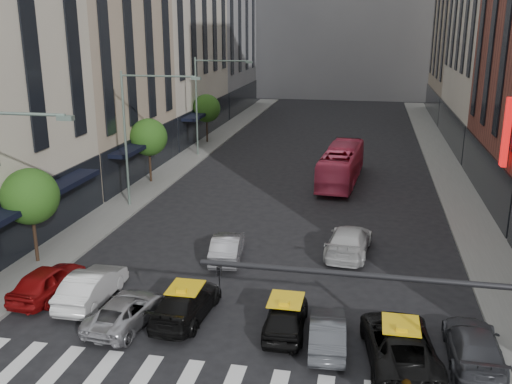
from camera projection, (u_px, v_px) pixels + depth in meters
The scene contains 23 objects.
sidewalk_left at pixel (172, 170), 48.51m from camera, with size 3.00×96.00×0.15m, color slate.
sidewalk_right at pixel (454, 184), 44.18m from camera, with size 3.00×96.00×0.15m, color slate.
building_left_b at pixel (89, 24), 44.28m from camera, with size 8.00×16.00×24.00m, color tan.
building_left_d at pixel (214, 1), 78.23m from camera, with size 8.00×18.00×30.00m, color gray.
building_right_d at pixel (474, 8), 72.12m from camera, with size 8.00×18.00×28.00m, color tan.
tree_near at pixel (30, 197), 28.74m from camera, with size 2.88×2.88×4.95m.
tree_mid at pixel (149, 137), 43.79m from camera, with size 2.88×2.88×4.95m.
tree_far at pixel (206, 108), 58.84m from camera, with size 2.88×2.88×4.95m.
streetlamp_mid at pixel (138, 121), 37.18m from camera, with size 5.38×0.25×9.00m.
streetlamp_far at pixel (206, 93), 52.23m from camera, with size 5.38×0.25×9.00m.
traffic_signal at pixel (474, 332), 14.50m from camera, with size 10.10×0.20×6.00m.
liberty_sign at pixel (507, 132), 32.89m from camera, with size 0.30×0.70×4.00m.
car_red at pixel (48, 281), 25.98m from camera, with size 1.76×4.36×1.49m, color maroon.
car_white_front at pixel (92, 286), 25.49m from camera, with size 1.58×4.54×1.50m, color silver.
car_silver at pixel (125, 311), 23.57m from camera, with size 2.01×4.36×1.21m, color #99989D.
taxi_left at pixel (186, 303), 24.07m from camera, with size 1.94×4.77×1.38m, color black.
taxi_center at pixel (286, 316), 22.99m from camera, with size 1.64×4.07×1.39m, color black.
car_grey_mid at pixel (328, 332), 21.90m from camera, with size 1.36×3.90×1.29m, color #3B3D42.
taxi_right at pixel (400, 343), 20.95m from camera, with size 2.45×5.31×1.48m, color black.
car_grey_curb at pixel (474, 345), 20.91m from camera, with size 1.91×4.71×1.37m, color #3A3B41.
car_row2_left at pixel (227, 247), 30.14m from camera, with size 1.47×4.21×1.39m, color #AAAAAF.
car_row2_right at pixel (349, 241), 30.77m from camera, with size 2.14×5.26×1.53m, color silver.
bus at pixel (341, 165), 44.48m from camera, with size 2.42×10.36×2.89m, color #E64369.
Camera 1 is at (4.77, -14.73, 12.01)m, focal length 40.00 mm.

